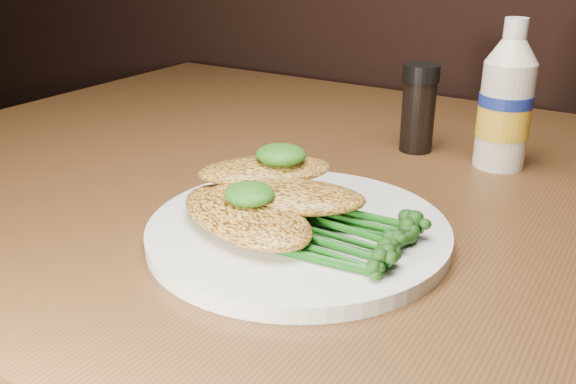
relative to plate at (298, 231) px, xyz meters
The scene contains 9 objects.
plate is the anchor object (origin of this frame).
chicken_front 0.05m from the plate, 138.10° to the right, with size 0.15×0.08×0.02m, color gold.
chicken_mid 0.03m from the plate, 156.05° to the left, with size 0.14×0.07×0.02m, color gold.
chicken_back 0.07m from the plate, 148.38° to the left, with size 0.12×0.06×0.02m, color gold.
pesto_front 0.05m from the plate, 143.80° to the right, with size 0.04×0.04×0.02m, color black.
pesto_back 0.08m from the plate, 136.02° to the left, with size 0.05×0.04×0.02m, color black.
broccolini_bundle 0.05m from the plate, ahead, with size 0.12×0.09×0.02m, color #135011, non-canonical shape.
mayo_bottle 0.30m from the plate, 70.36° to the left, with size 0.06×0.06×0.16m, color beige, non-canonical shape.
pepper_grinder 0.28m from the plate, 90.17° to the left, with size 0.04×0.04×0.10m, color black, non-canonical shape.
Camera 1 is at (0.24, 0.48, 1.00)m, focal length 39.12 mm.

